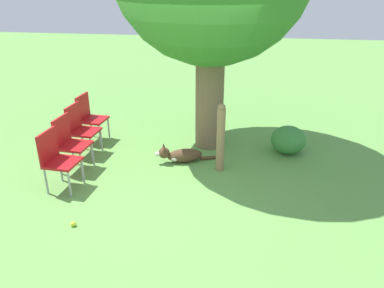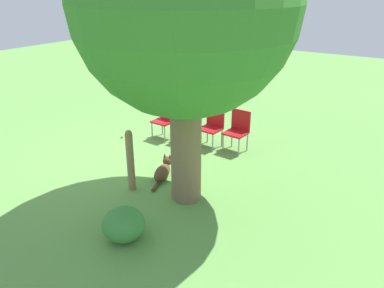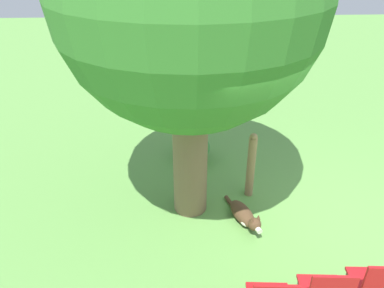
{
  "view_description": "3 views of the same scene",
  "coord_description": "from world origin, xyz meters",
  "px_view_note": "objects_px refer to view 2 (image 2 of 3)",
  "views": [
    {
      "loc": [
        1.1,
        -4.73,
        2.81
      ],
      "look_at": [
        0.25,
        0.88,
        0.26
      ],
      "focal_mm": 35.0,
      "sensor_mm": 36.0,
      "label": 1
    },
    {
      "loc": [
        4.97,
        4.49,
        3.31
      ],
      "look_at": [
        0.34,
        1.53,
        0.93
      ],
      "focal_mm": 35.0,
      "sensor_mm": 36.0,
      "label": 2
    },
    {
      "loc": [
        -4.02,
        1.68,
        3.69
      ],
      "look_at": [
        0.44,
        1.47,
        1.12
      ],
      "focal_mm": 35.0,
      "sensor_mm": 36.0,
      "label": 3
    }
  ],
  "objects_px": {
    "red_chair_0": "(165,117)",
    "red_chair_3": "(238,128)",
    "tennis_ball": "(122,136)",
    "oak_tree": "(185,5)",
    "dog": "(163,171)",
    "red_chair_1": "(188,121)",
    "red_chair_2": "(212,124)",
    "fence_post": "(130,160)"
  },
  "relations": [
    {
      "from": "tennis_ball",
      "to": "red_chair_3",
      "type": "bearing_deg",
      "value": 107.56
    },
    {
      "from": "oak_tree",
      "to": "dog",
      "type": "xyz_separation_m",
      "value": [
        -0.38,
        -0.76,
        -2.91
      ]
    },
    {
      "from": "red_chair_0",
      "to": "red_chair_2",
      "type": "xyz_separation_m",
      "value": [
        -0.16,
        1.14,
        0.0
      ]
    },
    {
      "from": "red_chair_1",
      "to": "red_chair_0",
      "type": "bearing_deg",
      "value": -78.08
    },
    {
      "from": "dog",
      "to": "tennis_ball",
      "type": "distance_m",
      "value": 2.18
    },
    {
      "from": "red_chair_0",
      "to": "red_chair_1",
      "type": "distance_m",
      "value": 0.58
    },
    {
      "from": "fence_post",
      "to": "red_chair_3",
      "type": "distance_m",
      "value": 2.6
    },
    {
      "from": "fence_post",
      "to": "tennis_ball",
      "type": "height_order",
      "value": "fence_post"
    },
    {
      "from": "oak_tree",
      "to": "red_chair_0",
      "type": "height_order",
      "value": "oak_tree"
    },
    {
      "from": "oak_tree",
      "to": "red_chair_0",
      "type": "xyz_separation_m",
      "value": [
        -1.95,
        -1.85,
        -2.53
      ]
    },
    {
      "from": "oak_tree",
      "to": "red_chair_2",
      "type": "xyz_separation_m",
      "value": [
        -2.11,
        -0.71,
        -2.53
      ]
    },
    {
      "from": "red_chair_1",
      "to": "red_chair_3",
      "type": "relative_size",
      "value": 1.0
    },
    {
      "from": "fence_post",
      "to": "red_chair_1",
      "type": "xyz_separation_m",
      "value": [
        -2.31,
        -0.34,
        -0.06
      ]
    },
    {
      "from": "dog",
      "to": "red_chair_2",
      "type": "bearing_deg",
      "value": -20.83
    },
    {
      "from": "fence_post",
      "to": "red_chair_1",
      "type": "relative_size",
      "value": 1.26
    },
    {
      "from": "red_chair_1",
      "to": "red_chair_2",
      "type": "bearing_deg",
      "value": 101.92
    },
    {
      "from": "dog",
      "to": "red_chair_1",
      "type": "xyz_separation_m",
      "value": [
        -1.65,
        -0.52,
        0.38
      ]
    },
    {
      "from": "red_chair_0",
      "to": "red_chair_3",
      "type": "relative_size",
      "value": 1.0
    },
    {
      "from": "red_chair_3",
      "to": "tennis_ball",
      "type": "relative_size",
      "value": 12.9
    },
    {
      "from": "fence_post",
      "to": "red_chair_1",
      "type": "bearing_deg",
      "value": -171.73
    },
    {
      "from": "oak_tree",
      "to": "red_chair_2",
      "type": "relative_size",
      "value": 5.31
    },
    {
      "from": "red_chair_2",
      "to": "red_chair_3",
      "type": "bearing_deg",
      "value": 101.92
    },
    {
      "from": "oak_tree",
      "to": "red_chair_1",
      "type": "xyz_separation_m",
      "value": [
        -2.03,
        -1.28,
        -2.53
      ]
    },
    {
      "from": "oak_tree",
      "to": "fence_post",
      "type": "relative_size",
      "value": 4.23
    },
    {
      "from": "red_chair_1",
      "to": "red_chair_2",
      "type": "relative_size",
      "value": 1.0
    },
    {
      "from": "red_chair_2",
      "to": "red_chair_1",
      "type": "bearing_deg",
      "value": -78.08
    },
    {
      "from": "red_chair_1",
      "to": "tennis_ball",
      "type": "distance_m",
      "value": 1.62
    },
    {
      "from": "dog",
      "to": "fence_post",
      "type": "relative_size",
      "value": 0.89
    },
    {
      "from": "oak_tree",
      "to": "red_chair_3",
      "type": "bearing_deg",
      "value": -176.33
    },
    {
      "from": "fence_post",
      "to": "red_chair_2",
      "type": "height_order",
      "value": "fence_post"
    },
    {
      "from": "oak_tree",
      "to": "tennis_ball",
      "type": "distance_m",
      "value": 4.26
    },
    {
      "from": "dog",
      "to": "red_chair_2",
      "type": "height_order",
      "value": "red_chair_2"
    },
    {
      "from": "tennis_ball",
      "to": "oak_tree",
      "type": "bearing_deg",
      "value": 62.92
    },
    {
      "from": "red_chair_0",
      "to": "dog",
      "type": "bearing_deg",
      "value": 38.83
    },
    {
      "from": "red_chair_2",
      "to": "dog",
      "type": "bearing_deg",
      "value": 2.38
    },
    {
      "from": "red_chair_1",
      "to": "red_chair_2",
      "type": "distance_m",
      "value": 0.58
    },
    {
      "from": "dog",
      "to": "fence_post",
      "type": "distance_m",
      "value": 0.81
    },
    {
      "from": "oak_tree",
      "to": "tennis_ball",
      "type": "relative_size",
      "value": 68.51
    },
    {
      "from": "red_chair_2",
      "to": "red_chair_3",
      "type": "xyz_separation_m",
      "value": [
        -0.08,
        0.57,
        0.0
      ]
    },
    {
      "from": "red_chair_3",
      "to": "tennis_ball",
      "type": "bearing_deg",
      "value": -68.35
    },
    {
      "from": "dog",
      "to": "red_chair_0",
      "type": "relative_size",
      "value": 1.12
    },
    {
      "from": "red_chair_1",
      "to": "red_chair_2",
      "type": "height_order",
      "value": "same"
    }
  ]
}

